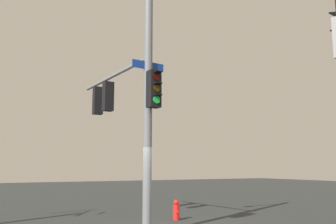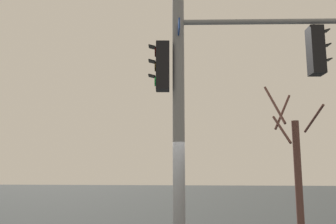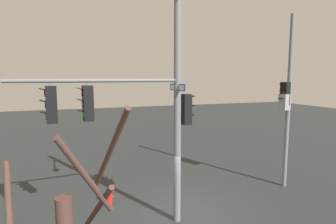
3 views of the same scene
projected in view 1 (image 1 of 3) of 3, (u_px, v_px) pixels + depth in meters
name	position (u px, v px, depth m)	size (l,w,h in m)	color
main_signal_pole_assembly	(131.00, 82.00, 11.82)	(6.03, 3.25, 8.72)	slate
fire_hydrant	(176.00, 210.00, 13.40)	(0.38, 0.24, 0.73)	red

